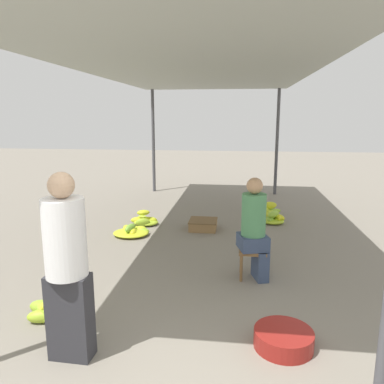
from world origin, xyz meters
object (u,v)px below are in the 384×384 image
vendor_seated (255,227)px  banana_pile_right_0 (267,211)px  banana_pile_left_0 (144,220)px  crate_near (203,225)px  basin_black (283,339)px  banana_pile_left_2 (132,231)px  stool (252,254)px  vendor_foreground (67,265)px  banana_pile_left_1 (50,310)px  banana_pile_right_1 (274,218)px

vendor_seated → banana_pile_right_0: bearing=82.9°
banana_pile_left_0 → crate_near: size_ratio=1.09×
vendor_seated → banana_pile_left_0: size_ratio=2.37×
banana_pile_left_0 → banana_pile_right_0: size_ratio=0.88×
basin_black → banana_pile_left_2: banana_pile_left_2 is taller
stool → banana_pile_right_0: (0.40, 3.08, -0.22)m
vendor_foreground → vendor_seated: bearing=48.7°
banana_pile_left_1 → vendor_seated: bearing=30.6°
banana_pile_right_1 → crate_near: 1.41m
banana_pile_left_1 → crate_near: 3.43m
vendor_seated → basin_black: 1.57m
stool → banana_pile_left_0: (-1.94, 2.12, -0.23)m
vendor_foreground → banana_pile_left_0: vendor_foreground is taller
vendor_foreground → banana_pile_left_1: size_ratio=3.19×
stool → banana_pile_left_1: bearing=-149.1°
vendor_foreground → banana_pile_left_1: (-0.50, 0.57, -0.74)m
basin_black → crate_near: size_ratio=1.06×
banana_pile_left_2 → crate_near: banana_pile_left_2 is taller
crate_near → banana_pile_right_0: bearing=42.7°
banana_pile_left_1 → banana_pile_right_1: (2.55, 3.74, 0.02)m
banana_pile_left_1 → banana_pile_right_1: bearing=55.7°
vendor_seated → basin_black: vendor_seated is taller
banana_pile_left_2 → banana_pile_right_0: banana_pile_right_0 is taller
vendor_foreground → banana_pile_right_0: size_ratio=2.58×
stool → vendor_seated: size_ratio=0.30×
basin_black → banana_pile_right_0: banana_pile_right_0 is taller
vendor_seated → banana_pile_left_1: (-2.08, -1.23, -0.58)m
vendor_foreground → stool: (1.56, 1.80, -0.52)m
vendor_foreground → basin_black: (1.79, 0.35, -0.74)m
crate_near → banana_pile_left_2: bearing=-157.4°
vendor_seated → banana_pile_right_1: 2.62m
basin_black → banana_pile_left_1: size_ratio=1.05×
vendor_foreground → banana_pile_right_0: bearing=68.1°
stool → basin_black: bearing=-80.9°
banana_pile_left_0 → banana_pile_left_2: banana_pile_left_0 is taller
banana_pile_left_0 → banana_pile_right_0: banana_pile_left_0 is taller
vendor_foreground → basin_black: 1.97m
basin_black → banana_pile_left_2: (-2.21, 2.92, -0.01)m
banana_pile_left_2 → vendor_seated: bearing=-36.5°
banana_pile_right_1 → crate_near: (-1.30, -0.54, -0.01)m
banana_pile_left_0 → crate_near: (1.13, -0.15, 0.01)m
vendor_foreground → banana_pile_left_2: (-0.43, 3.27, -0.76)m
vendor_seated → banana_pile_left_0: vendor_seated is taller
banana_pile_left_2 → crate_near: size_ratio=1.25×
vendor_seated → banana_pile_right_1: vendor_seated is taller
vendor_seated → banana_pile_right_1: (0.48, 2.51, -0.56)m
vendor_foreground → stool: size_ratio=4.18×
stool → crate_near: stool is taller
stool → vendor_seated: 0.35m
banana_pile_right_0 → banana_pile_left_2: bearing=-146.0°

